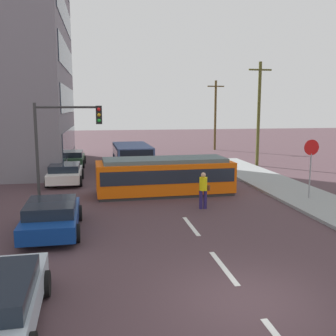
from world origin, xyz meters
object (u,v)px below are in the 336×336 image
Objects in this scene: city_bus at (132,155)px; utility_pole_mid at (259,112)px; stop_sign at (311,157)px; pedestrian_crossing at (203,188)px; parked_sedan_furthest at (72,158)px; utility_pole_far at (215,114)px; parked_sedan_mid at (52,216)px; traffic_light_mast at (64,134)px; parked_sedan_far at (65,173)px; streetcar_tram at (165,175)px.

city_bus is 0.72× the size of utility_pole_mid.
stop_sign is 0.36× the size of utility_pole_mid.
pedestrian_crossing reaches higher than parked_sedan_furthest.
parked_sedan_furthest is at bearing -147.11° from utility_pole_far.
parked_sedan_mid is (-6.37, -2.30, -0.32)m from pedestrian_crossing.
traffic_light_mast is (-11.69, 1.09, 1.17)m from stop_sign.
pedestrian_crossing is 0.40× the size of parked_sedan_far.
traffic_light_mast is at bearing 86.84° from parked_sedan_mid.
parked_sedan_mid is at bearing -134.61° from utility_pole_mid.
utility_pole_far is at bearing 48.56° from parked_sedan_far.
utility_pole_mid is (2.04, 11.28, 1.96)m from stop_sign.
utility_pole_mid reaches higher than stop_sign.
utility_pole_far is (7.69, 23.54, 2.89)m from pedestrian_crossing.
parked_sedan_mid is 4.83m from traffic_light_mast.
parked_sedan_far is (-5.44, 3.96, -0.37)m from streetcar_tram.
utility_pole_mid is at bearing 57.37° from pedestrian_crossing.
parked_sedan_far is (-6.66, 7.28, -0.32)m from pedestrian_crossing.
streetcar_tram is at bearing -63.42° from parked_sedan_furthest.
utility_pole_far reaches higher than streetcar_tram.
parked_sedan_far is (-4.47, -4.73, -0.41)m from city_bus.
pedestrian_crossing is 15.73m from parked_sedan_furthest.
parked_sedan_mid is 1.04× the size of parked_sedan_far.
pedestrian_crossing reaches higher than parked_sedan_mid.
parked_sedan_far is (-0.29, 9.58, -0.00)m from parked_sedan_mid.
traffic_light_mast is at bearing -161.50° from streetcar_tram.
city_bus is 1.99× the size of stop_sign.
parked_sedan_mid is 0.55× the size of utility_pole_mid.
parked_sedan_mid is (-5.16, -5.62, -0.37)m from streetcar_tram.
parked_sedan_far is 6.96m from parked_sedan_furthest.
utility_pole_mid is at bearing -9.51° from parked_sedan_furthest.
pedestrian_crossing is 0.41× the size of parked_sedan_furthest.
parked_sedan_mid is 1.08× the size of parked_sedan_furthest.
utility_pole_far is (14.06, 25.83, 3.21)m from parked_sedan_mid.
parked_sedan_far is at bearing -131.44° from utility_pole_far.
pedestrian_crossing is at bearing -79.68° from city_bus.
city_bus is 10.26m from utility_pole_mid.
streetcar_tram is 2.50× the size of stop_sign.
streetcar_tram is 22.28m from utility_pole_far.
city_bus reaches higher than parked_sedan_far.
stop_sign reaches higher than city_bus.
streetcar_tram is 8.75m from city_bus.
parked_sedan_furthest is at bearing 116.58° from streetcar_tram.
stop_sign is (11.91, 2.87, 1.57)m from parked_sedan_mid.
parked_sedan_far is 0.52× the size of utility_pole_mid.
parked_sedan_far is at bearing 95.15° from traffic_light_mast.
parked_sedan_furthest is at bearing 92.41° from traffic_light_mast.
stop_sign is (6.76, -2.74, 1.20)m from streetcar_tram.
utility_pole_mid is 1.09× the size of utility_pole_far.
stop_sign reaches higher than parked_sedan_furthest.
city_bus is 0.78× the size of utility_pole_far.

